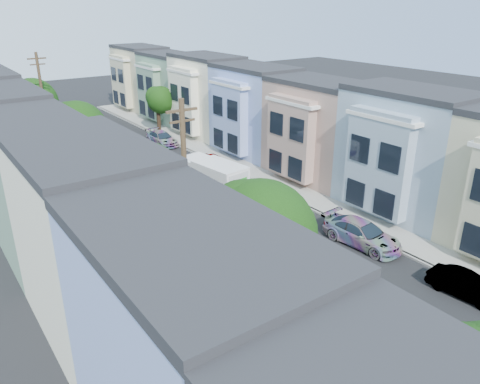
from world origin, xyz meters
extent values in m
plane|color=black|center=(0.00, 0.00, 0.00)|extent=(160.00, 160.00, 0.00)
cube|color=black|center=(0.00, 15.00, 0.01)|extent=(12.00, 70.00, 0.02)
cube|color=gray|center=(-6.05, 15.00, 0.07)|extent=(0.30, 70.00, 0.15)
cube|color=gray|center=(6.05, 15.00, 0.07)|extent=(0.30, 70.00, 0.15)
cube|color=gray|center=(-7.35, 15.00, 0.07)|extent=(2.60, 70.00, 0.15)
cube|color=gray|center=(7.35, 15.00, 0.07)|extent=(2.60, 70.00, 0.15)
cube|color=gold|center=(0.00, 15.00, 0.00)|extent=(0.12, 70.00, 0.01)
cube|color=tan|center=(-11.15, 15.00, 0.00)|extent=(5.00, 70.00, 8.50)
cube|color=tan|center=(11.15, 15.00, 0.00)|extent=(5.00, 70.00, 8.50)
cylinder|color=black|center=(-6.60, -3.76, 1.94)|extent=(0.44, 0.44, 3.88)
sphere|color=#1A4D10|center=(-6.30, -3.76, 5.52)|extent=(4.70, 4.70, 4.70)
cylinder|color=black|center=(-6.60, 6.82, 1.63)|extent=(0.44, 0.44, 3.25)
sphere|color=#1A4D10|center=(-6.30, 6.82, 4.76)|extent=(4.31, 4.31, 4.31)
cylinder|color=black|center=(-6.60, 19.08, 1.65)|extent=(0.44, 0.44, 3.29)
sphere|color=#1A4D10|center=(-6.30, 19.08, 4.94)|extent=(4.70, 4.70, 4.70)
cylinder|color=black|center=(-6.60, 32.43, 1.69)|extent=(0.44, 0.44, 3.39)
sphere|color=#1A4D10|center=(-6.30, 32.43, 5.03)|extent=(4.70, 4.70, 4.70)
cylinder|color=black|center=(6.60, 31.32, 1.42)|extent=(0.44, 0.44, 2.85)
sphere|color=#1A4D10|center=(6.90, 31.32, 3.93)|extent=(3.10, 3.10, 3.10)
cylinder|color=#42301E|center=(-6.30, 2.00, 5.00)|extent=(0.26, 0.26, 10.00)
cube|color=#42301E|center=(-6.30, 2.00, 9.60)|extent=(1.60, 0.12, 0.12)
cylinder|color=#42301E|center=(-6.30, 28.00, 5.00)|extent=(0.26, 0.26, 10.00)
cube|color=#42301E|center=(-6.30, 28.00, 9.60)|extent=(1.60, 0.12, 0.12)
cube|color=white|center=(1.51, 11.04, 1.81)|extent=(2.33, 4.17, 2.28)
cube|color=white|center=(1.51, 14.09, 1.72)|extent=(2.33, 1.94, 2.10)
cube|color=black|center=(1.51, 11.91, 0.55)|extent=(2.14, 5.98, 0.23)
cube|color=#2D0A51|center=(1.17, 8.95, 2.08)|extent=(0.87, 0.04, 0.43)
cube|color=#198C1E|center=(1.94, 8.95, 2.08)|extent=(0.68, 0.04, 0.43)
cylinder|color=black|center=(0.46, 9.89, 0.44)|extent=(0.27, 0.87, 0.87)
cylinder|color=black|center=(2.55, 9.89, 0.44)|extent=(0.27, 0.87, 0.87)
cylinder|color=black|center=(0.46, 13.80, 0.44)|extent=(0.27, 0.87, 0.87)
cylinder|color=black|center=(2.55, 13.80, 0.44)|extent=(0.27, 0.87, 0.87)
imported|color=black|center=(2.07, 18.79, 0.68)|extent=(2.20, 4.40, 1.36)
imported|color=black|center=(-4.90, -6.84, 0.68)|extent=(1.76, 4.23, 1.35)
imported|color=#9FA0A2|center=(-4.90, 1.38, 0.76)|extent=(2.50, 5.21, 1.52)
imported|color=#39090D|center=(-4.90, 13.99, 0.76)|extent=(1.68, 4.59, 1.52)
imported|color=slate|center=(4.90, -6.96, 0.63)|extent=(1.70, 3.91, 1.26)
imported|color=white|center=(4.90, -0.06, 0.76)|extent=(2.56, 5.24, 1.52)
imported|color=black|center=(4.90, 16.89, 0.74)|extent=(1.87, 4.60, 1.47)
imported|color=#0B2037|center=(4.90, 27.33, 0.69)|extent=(1.99, 4.62, 1.38)
camera|label=1|loc=(-16.51, -16.78, 14.21)|focal=35.00mm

